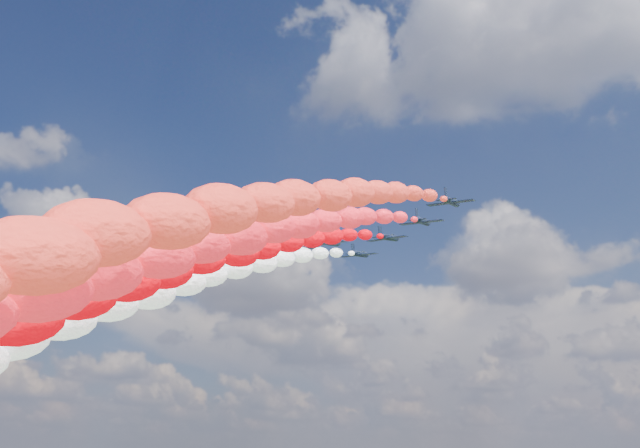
% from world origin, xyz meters
% --- Properties ---
extents(jet_0, '(8.29, 11.30, 4.32)m').
position_xyz_m(jet_0, '(-28.28, -6.67, 107.58)').
color(jet_0, black).
extents(jet_1, '(8.43, 11.40, 4.32)m').
position_xyz_m(jet_1, '(-19.14, 2.91, 107.58)').
color(jet_1, black).
extents(trail_1, '(5.98, 104.38, 39.36)m').
position_xyz_m(trail_1, '(-19.14, -50.86, 90.06)').
color(trail_1, blue).
extents(jet_2, '(8.37, 11.35, 4.32)m').
position_xyz_m(jet_2, '(-8.93, 12.60, 107.58)').
color(jet_2, black).
extents(trail_2, '(5.98, 104.38, 39.36)m').
position_xyz_m(trail_2, '(-8.93, -41.17, 90.06)').
color(trail_2, blue).
extents(jet_3, '(8.76, 11.63, 4.32)m').
position_xyz_m(jet_3, '(-1.27, 10.88, 107.58)').
color(jet_3, black).
extents(trail_3, '(5.98, 104.38, 39.36)m').
position_xyz_m(trail_3, '(-1.27, -42.89, 90.06)').
color(trail_3, white).
extents(jet_4, '(8.39, 11.37, 4.32)m').
position_xyz_m(jet_4, '(0.60, 22.51, 107.58)').
color(jet_4, black).
extents(trail_4, '(5.98, 104.38, 39.36)m').
position_xyz_m(trail_4, '(0.60, -31.26, 90.06)').
color(trail_4, white).
extents(jet_5, '(8.93, 11.75, 4.32)m').
position_xyz_m(jet_5, '(11.09, 12.52, 107.58)').
color(jet_5, black).
extents(trail_5, '(5.98, 104.38, 39.36)m').
position_xyz_m(trail_5, '(11.09, -41.25, 90.06)').
color(trail_5, '#D9000A').
extents(jet_6, '(8.90, 11.73, 4.32)m').
position_xyz_m(jet_6, '(21.00, 4.49, 107.58)').
color(jet_6, black).
extents(trail_6, '(5.98, 104.38, 39.36)m').
position_xyz_m(trail_6, '(21.00, -49.28, 90.06)').
color(trail_6, red).
extents(jet_7, '(8.66, 11.56, 4.32)m').
position_xyz_m(jet_7, '(29.51, -4.81, 107.58)').
color(jet_7, black).
extents(trail_7, '(5.98, 104.38, 39.36)m').
position_xyz_m(trail_7, '(29.51, -58.57, 90.06)').
color(trail_7, red).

